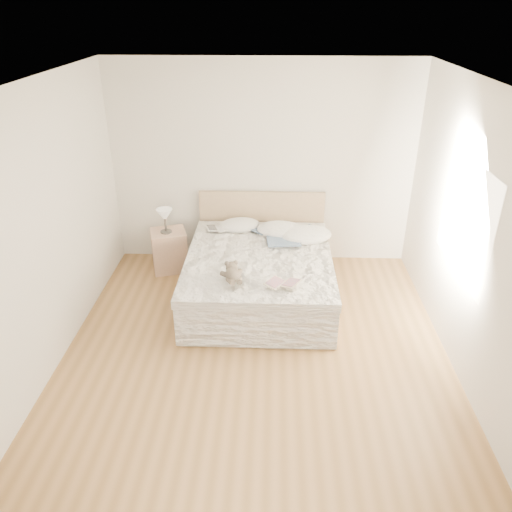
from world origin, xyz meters
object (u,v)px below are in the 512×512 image
at_px(bed, 259,273).
at_px(childrens_book, 283,284).
at_px(teddy_bear, 233,280).
at_px(table_lamp, 165,216).
at_px(nightstand, 169,250).
at_px(photo_book, 217,229).

relative_size(bed, childrens_book, 6.35).
xyz_separation_m(bed, teddy_bear, (-0.26, -0.75, 0.34)).
relative_size(childrens_book, teddy_bear, 1.11).
height_order(table_lamp, childrens_book, table_lamp).
distance_m(bed, childrens_book, 0.89).
xyz_separation_m(nightstand, photo_book, (0.67, -0.05, 0.35)).
height_order(childrens_book, teddy_bear, teddy_bear).
bearing_deg(bed, childrens_book, -70.75).
relative_size(nightstand, photo_book, 1.91).
bearing_deg(nightstand, photo_book, -3.96).
bearing_deg(bed, teddy_bear, -108.70).
relative_size(photo_book, childrens_book, 0.87).
distance_m(photo_book, teddy_bear, 1.38).
height_order(bed, photo_book, bed).
height_order(bed, teddy_bear, bed).
bearing_deg(childrens_book, photo_book, 154.08).
height_order(bed, nightstand, bed).
relative_size(photo_book, teddy_bear, 0.96).
xyz_separation_m(table_lamp, teddy_bear, (1.00, -1.37, -0.14)).
xyz_separation_m(nightstand, table_lamp, (-0.02, -0.03, 0.51)).
relative_size(table_lamp, photo_book, 1.12).
bearing_deg(photo_book, bed, -66.75).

